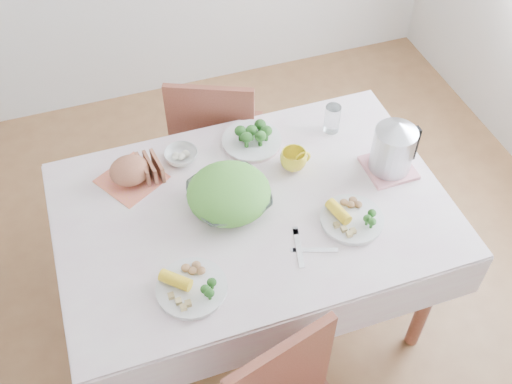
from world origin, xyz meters
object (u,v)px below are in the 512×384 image
object	(u,v)px
dinner_plate_left	(192,288)
electric_kettle	(393,148)
dinner_plate_right	(352,219)
dining_table	(253,264)
chair_far	(219,136)
salad_bowl	(229,198)
yellow_mug	(293,160)

from	to	relation	value
dinner_plate_left	electric_kettle	distance (m)	0.96
dinner_plate_right	electric_kettle	bearing A→B (deg)	37.92
dining_table	chair_far	xyz separation A→B (m)	(0.07, 0.74, 0.09)
chair_far	dinner_plate_left	world-z (taller)	chair_far
dining_table	chair_far	distance (m)	0.75
salad_bowl	dinner_plate_left	distance (m)	0.41
chair_far	yellow_mug	distance (m)	0.70
salad_bowl	dining_table	bearing A→B (deg)	-27.57
dinner_plate_left	electric_kettle	xyz separation A→B (m)	(0.91, 0.30, 0.11)
salad_bowl	dinner_plate_right	size ratio (longest dim) A/B	1.25
dining_table	dinner_plate_left	world-z (taller)	dinner_plate_left
yellow_mug	dinner_plate_right	bearing A→B (deg)	-72.38
chair_far	dinner_plate_left	xyz separation A→B (m)	(-0.38, -1.03, 0.31)
electric_kettle	dining_table	bearing A→B (deg)	168.98
dining_table	salad_bowl	size ratio (longest dim) A/B	4.61
salad_bowl	chair_far	bearing A→B (deg)	78.09
dinner_plate_right	yellow_mug	world-z (taller)	yellow_mug
chair_far	yellow_mug	xyz separation A→B (m)	(0.16, -0.59, 0.34)
dinner_plate_left	electric_kettle	world-z (taller)	electric_kettle
dining_table	electric_kettle	bearing A→B (deg)	1.33
yellow_mug	chair_far	bearing A→B (deg)	105.05
salad_bowl	electric_kettle	xyz separation A→B (m)	(0.67, -0.03, 0.08)
dining_table	chair_far	world-z (taller)	chair_far
yellow_mug	salad_bowl	bearing A→B (deg)	-160.75
electric_kettle	salad_bowl	bearing A→B (deg)	165.20
dining_table	dinner_plate_left	xyz separation A→B (m)	(-0.32, -0.29, 0.40)
yellow_mug	dinner_plate_left	bearing A→B (deg)	-141.17
chair_far	dinner_plate_right	size ratio (longest dim) A/B	3.81
chair_far	yellow_mug	size ratio (longest dim) A/B	8.45
dinner_plate_left	yellow_mug	world-z (taller)	yellow_mug
dining_table	dinner_plate_right	world-z (taller)	dinner_plate_right
salad_bowl	electric_kettle	bearing A→B (deg)	-2.45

